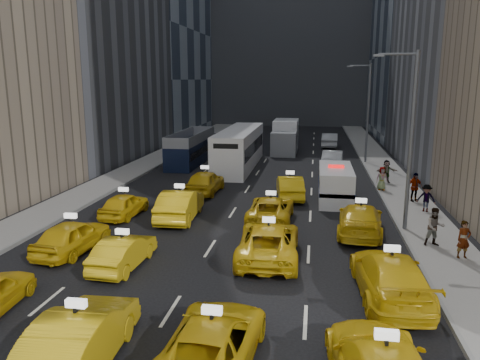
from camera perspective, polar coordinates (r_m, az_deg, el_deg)
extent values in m
plane|color=black|center=(14.87, -10.87, -18.94)|extent=(160.00, 160.00, 0.00)
cube|color=gray|center=(40.58, -12.90, 1.16)|extent=(3.00, 90.00, 0.15)
cube|color=gray|center=(38.13, 17.83, 0.18)|extent=(3.00, 90.00, 0.15)
cube|color=slate|center=(40.06, -10.98, 1.13)|extent=(0.15, 90.00, 0.18)
cube|color=slate|center=(37.93, 15.67, 0.27)|extent=(0.15, 90.00, 0.18)
cube|color=slate|center=(84.93, 6.32, 20.51)|extent=(30.00, 12.00, 40.00)
cylinder|color=#595B60|center=(24.56, 20.13, 4.12)|extent=(0.20, 0.20, 9.00)
cylinder|color=#595B60|center=(24.23, 18.74, 14.34)|extent=(1.80, 0.12, 0.12)
cube|color=slate|center=(24.10, 16.56, 14.37)|extent=(0.50, 0.22, 0.12)
cylinder|color=#595B60|center=(44.26, 15.34, 7.72)|extent=(0.20, 0.20, 9.00)
cylinder|color=#595B60|center=(44.08, 14.46, 13.35)|extent=(1.80, 0.12, 0.12)
cube|color=slate|center=(44.01, 13.26, 13.34)|extent=(0.50, 0.22, 0.12)
imported|color=gold|center=(13.88, -19.03, -17.89)|extent=(2.00, 5.11, 1.66)
imported|color=gold|center=(13.36, -3.38, -19.06)|extent=(2.61, 5.20, 1.41)
imported|color=gold|center=(22.38, -19.78, -6.48)|extent=(2.16, 4.51, 1.49)
imported|color=gold|center=(20.08, -14.03, -8.50)|extent=(1.56, 4.07, 1.32)
imported|color=gold|center=(20.40, 3.50, -7.50)|extent=(2.76, 5.60, 1.53)
imported|color=gold|center=(17.72, 17.84, -11.08)|extent=(2.62, 5.72, 1.62)
imported|color=gold|center=(27.25, -13.94, -2.96)|extent=(1.80, 4.06, 1.36)
imported|color=gold|center=(26.14, -7.33, -2.97)|extent=(2.04, 5.17, 1.67)
imported|color=gold|center=(25.57, 3.77, -3.57)|extent=(2.33, 5.01, 1.39)
imported|color=gold|center=(24.23, 14.43, -4.68)|extent=(2.61, 5.42, 1.52)
imported|color=gold|center=(31.88, -4.29, -0.22)|extent=(2.09, 4.74, 1.59)
imported|color=gold|center=(30.68, 6.10, -0.85)|extent=(2.15, 4.68, 1.49)
cube|color=silver|center=(30.44, 11.56, -0.49)|extent=(2.24, 5.44, 2.15)
cylinder|color=black|center=(28.83, 9.90, -2.46)|extent=(0.28, 0.86, 0.86)
cylinder|color=black|center=(28.91, 13.37, -2.57)|extent=(0.28, 0.86, 0.86)
cylinder|color=black|center=(32.30, 9.83, -0.87)|extent=(0.28, 0.86, 0.86)
cylinder|color=black|center=(32.38, 12.94, -0.97)|extent=(0.28, 0.86, 0.86)
cube|color=navy|center=(30.47, 11.54, -0.76)|extent=(2.28, 5.45, 0.24)
cube|color=red|center=(30.21, 11.65, 1.64)|extent=(0.99, 0.38, 0.16)
cube|color=black|center=(43.51, -5.97, 3.96)|extent=(2.84, 10.03, 2.88)
cylinder|color=black|center=(40.09, -8.78, 1.88)|extent=(0.28, 1.10, 1.10)
cylinder|color=black|center=(39.54, -6.09, 1.81)|extent=(0.28, 1.10, 1.10)
cylinder|color=black|center=(47.76, -5.82, 3.61)|extent=(0.28, 1.10, 1.10)
cylinder|color=black|center=(47.30, -3.53, 3.57)|extent=(0.28, 1.10, 1.10)
cube|color=silver|center=(41.27, -0.07, 3.90)|extent=(3.99, 13.14, 3.34)
cylinder|color=black|center=(36.29, -3.34, 0.93)|extent=(0.28, 1.10, 1.10)
cylinder|color=black|center=(35.86, 0.40, 0.81)|extent=(0.28, 1.10, 1.10)
cylinder|color=black|center=(47.05, -0.42, 3.55)|extent=(0.28, 1.10, 1.10)
cylinder|color=black|center=(46.72, 2.48, 3.47)|extent=(0.28, 1.10, 1.10)
cube|color=silver|center=(49.96, 5.54, 5.30)|extent=(2.70, 7.40, 3.36)
cylinder|color=black|center=(47.45, 3.96, 3.59)|extent=(0.28, 1.10, 1.10)
cylinder|color=black|center=(47.31, 6.64, 3.51)|extent=(0.28, 1.10, 1.10)
cylinder|color=black|center=(52.92, 4.51, 4.48)|extent=(0.28, 1.10, 1.10)
cylinder|color=black|center=(52.79, 6.92, 4.41)|extent=(0.28, 1.10, 1.10)
imported|color=#B5B8BD|center=(41.67, 11.22, 2.52)|extent=(2.07, 4.94, 1.59)
imported|color=black|center=(53.88, -3.35, 4.89)|extent=(2.92, 5.83, 1.58)
imported|color=gray|center=(58.20, 5.73, 5.35)|extent=(2.22, 5.20, 1.49)
imported|color=black|center=(58.04, 1.42, 5.34)|extent=(1.84, 4.16, 1.39)
imported|color=#929599|center=(54.37, 10.89, 4.79)|extent=(1.98, 5.05, 1.64)
imported|color=gray|center=(22.15, 25.62, -6.55)|extent=(0.68, 0.53, 1.64)
imported|color=gray|center=(23.18, 22.68, -5.30)|extent=(0.93, 0.60, 1.79)
imported|color=gray|center=(28.93, 21.75, -2.06)|extent=(1.11, 0.75, 1.59)
imported|color=gray|center=(31.05, 20.50, -0.82)|extent=(1.16, 0.78, 1.81)
imported|color=gray|center=(33.53, 16.91, 0.18)|extent=(0.85, 0.55, 1.61)
imported|color=gray|center=(36.03, 17.41, 1.01)|extent=(1.62, 0.76, 1.68)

